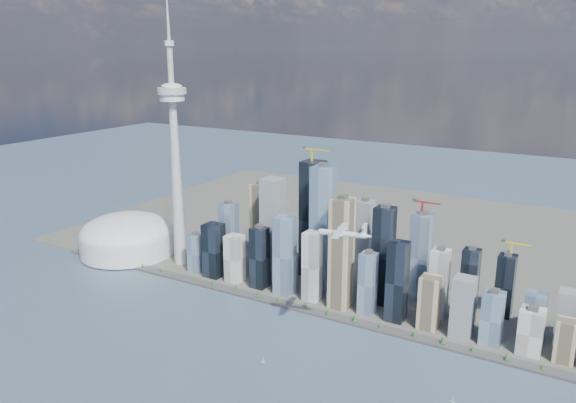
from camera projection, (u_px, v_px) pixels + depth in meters
The scene contains 10 objects.
ground at pixel (201, 378), 763.11m from camera, with size 4000.00×4000.00×0.00m, color #384E62.
seawall at pixel (292, 306), 971.44m from camera, with size 1100.00×22.00×4.00m, color #383838.
land at pixel (384, 235), 1347.50m from camera, with size 1400.00×900.00×3.00m, color #4C4C47.
shoreline_trees at pixel (292, 303), 969.65m from camera, with size 960.53×7.20×8.80m.
skyscraper_cluster at pixel (345, 256), 995.12m from camera, with size 736.00×142.00×252.57m.
needle_tower at pixel (175, 152), 1104.65m from camera, with size 56.00×56.00×550.50m.
dome_stadium at pixel (127, 237), 1215.58m from camera, with size 200.00×200.00×86.00m.
airplane at pixel (343, 233), 775.78m from camera, with size 78.53×69.85×19.24m.
sailboat_west at pixel (263, 360), 799.84m from camera, with size 7.60×4.37×10.74m.
sailboat_east at pixel (453, 400), 710.13m from camera, with size 7.01×4.36×10.05m.
Camera 1 is at (438.69, -523.53, 433.20)m, focal length 35.00 mm.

